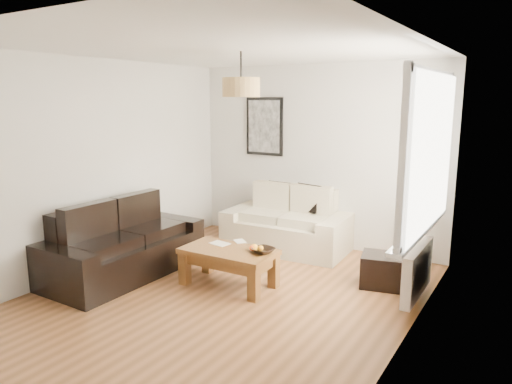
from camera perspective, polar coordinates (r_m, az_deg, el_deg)
The scene contains 21 objects.
floor at distance 5.29m, azimuth -3.50°, elevation -12.33°, with size 4.50×4.50×0.00m, color brown.
ceiling at distance 4.88m, azimuth -3.88°, elevation 16.95°, with size 3.80×4.50×0.00m, color white, non-canonical shape.
wall_back at distance 6.86m, azimuth 7.29°, elevation 4.33°, with size 3.80×0.04×2.60m, color silver, non-canonical shape.
wall_front at distance 3.39m, azimuth -26.34°, elevation -3.82°, with size 3.80×0.04×2.60m, color silver, non-canonical shape.
wall_left at distance 6.20m, azimuth -18.17°, elevation 3.14°, with size 0.04×4.50×2.60m, color silver, non-canonical shape.
wall_right at distance 4.13m, azimuth 18.33°, elevation -0.67°, with size 0.04×4.50×2.60m, color silver, non-canonical shape.
window_bay at distance 4.87m, azimuth 20.32°, elevation 4.50°, with size 0.14×1.90×1.60m, color white, non-canonical shape.
radiator at distance 5.15m, azimuth 18.96°, elevation -9.05°, with size 0.10×0.90×0.52m, color white.
poster at distance 7.19m, azimuth 1.04°, elevation 7.93°, with size 0.62×0.04×0.87m, color black, non-canonical shape.
pendant_shade at distance 5.10m, azimuth -1.82°, elevation 12.55°, with size 0.40×0.40×0.20m, color tan.
loveseat_cream at distance 6.70m, azimuth 3.78°, elevation -3.40°, with size 1.71×0.93×0.85m, color #BFB499, non-canonical shape.
sofa_leather at distance 5.95m, azimuth -15.69°, elevation -5.73°, with size 1.94×0.94×0.84m, color black, non-canonical shape.
coffee_table at distance 5.46m, azimuth -3.31°, elevation -9.10°, with size 1.06×0.58×0.43m, color brown, non-canonical shape.
ottoman at distance 5.64m, azimuth 15.99°, elevation -9.21°, with size 0.65×0.42×0.37m, color black.
cushion_left at distance 6.91m, azimuth 2.89°, elevation -0.36°, with size 0.38×0.12×0.38m, color black.
cushion_right at distance 6.70m, azimuth 6.42°, elevation -0.75°, with size 0.39×0.12×0.39m, color black.
fruit_bowl at distance 5.24m, azimuth 0.88°, elevation -7.10°, with size 0.24×0.24×0.06m, color black.
orange_a at distance 5.30m, azimuth -0.21°, elevation -6.77°, with size 0.09×0.09×0.09m, color orange.
orange_b at distance 5.29m, azimuth 0.57°, elevation -6.82°, with size 0.06×0.06×0.06m, color orange.
orange_c at distance 5.28m, azimuth -0.49°, elevation -6.82°, with size 0.06×0.06×0.06m, color #E54C13.
papers at distance 5.59m, azimuth -4.40°, elevation -6.23°, with size 0.22×0.16×0.01m, color silver.
Camera 1 is at (2.81, -3.95, 2.11)m, focal length 33.04 mm.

